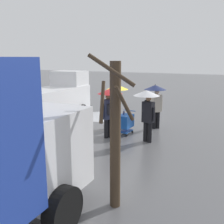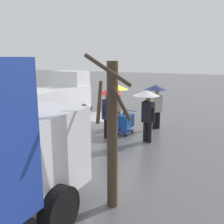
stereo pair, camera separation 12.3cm
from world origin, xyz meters
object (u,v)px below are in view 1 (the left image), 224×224
(pedestrian_pink_side, at_px, (156,96))
(pedestrian_white_side, at_px, (147,103))
(pedestrian_far_side, at_px, (117,96))
(hand_dolly_boxes, at_px, (112,120))
(shopping_cart_vendor, at_px, (125,122))
(cargo_van_parked_right, at_px, (53,99))
(bare_tree_near, at_px, (115,134))
(pedestrian_black_side, at_px, (109,101))

(pedestrian_pink_side, relative_size, pedestrian_white_side, 1.00)
(pedestrian_white_side, xyz_separation_m, pedestrian_far_side, (1.97, -1.39, -0.01))
(hand_dolly_boxes, xyz_separation_m, pedestrian_white_side, (-1.98, 0.85, 1.07))
(shopping_cart_vendor, bearing_deg, pedestrian_white_side, 153.57)
(cargo_van_parked_right, distance_m, pedestrian_white_side, 5.90)
(pedestrian_pink_side, bearing_deg, pedestrian_white_side, 97.40)
(shopping_cart_vendor, bearing_deg, pedestrian_pink_side, -121.41)
(pedestrian_white_side, distance_m, pedestrian_far_side, 2.41)
(shopping_cart_vendor, height_order, bare_tree_near, bare_tree_near)
(cargo_van_parked_right, bearing_deg, bare_tree_near, 137.48)
(cargo_van_parked_right, bearing_deg, pedestrian_pink_side, -171.83)
(hand_dolly_boxes, xyz_separation_m, pedestrian_pink_side, (-1.71, -1.22, 1.07))
(cargo_van_parked_right, bearing_deg, pedestrian_far_side, -178.54)
(shopping_cart_vendor, xyz_separation_m, hand_dolly_boxes, (0.80, -0.27, -0.05))
(cargo_van_parked_right, bearing_deg, pedestrian_black_side, 160.51)
(hand_dolly_boxes, bearing_deg, pedestrian_far_side, -90.80)
(pedestrian_pink_side, relative_size, bare_tree_near, 0.62)
(shopping_cart_vendor, relative_size, pedestrian_white_side, 0.49)
(shopping_cart_vendor, relative_size, hand_dolly_boxes, 0.79)
(hand_dolly_boxes, relative_size, pedestrian_far_side, 0.61)
(shopping_cart_vendor, height_order, pedestrian_pink_side, pedestrian_pink_side)
(shopping_cart_vendor, xyz_separation_m, pedestrian_black_side, (0.42, 0.76, 1.00))
(pedestrian_black_side, bearing_deg, pedestrian_far_side, -76.73)
(shopping_cart_vendor, xyz_separation_m, pedestrian_pink_side, (-0.91, -1.49, 1.02))
(shopping_cart_vendor, xyz_separation_m, pedestrian_white_side, (-1.18, 0.59, 1.02))
(shopping_cart_vendor, relative_size, pedestrian_pink_side, 0.49)
(cargo_van_parked_right, height_order, bare_tree_near, bare_tree_near)
(cargo_van_parked_right, xyz_separation_m, pedestrian_pink_side, (-5.47, -0.79, 0.41))
(pedestrian_pink_side, distance_m, bare_tree_near, 6.92)
(pedestrian_pink_side, height_order, pedestrian_black_side, same)
(pedestrian_white_side, relative_size, bare_tree_near, 0.62)
(pedestrian_pink_side, distance_m, pedestrian_white_side, 2.09)
(cargo_van_parked_right, relative_size, pedestrian_far_side, 2.51)
(pedestrian_far_side, height_order, bare_tree_near, bare_tree_near)
(pedestrian_black_side, xyz_separation_m, bare_tree_near, (-2.45, 4.57, 0.18))
(pedestrian_black_side, bearing_deg, pedestrian_white_side, -173.72)
(pedestrian_pink_side, bearing_deg, cargo_van_parked_right, 8.17)
(pedestrian_black_side, distance_m, pedestrian_white_side, 1.61)
(pedestrian_far_side, bearing_deg, cargo_van_parked_right, 1.46)
(pedestrian_black_side, height_order, pedestrian_far_side, same)
(hand_dolly_boxes, distance_m, bare_tree_near, 6.39)
(bare_tree_near, bearing_deg, cargo_van_parked_right, -42.52)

